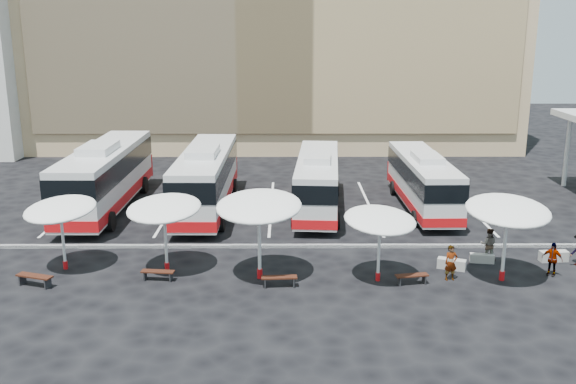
{
  "coord_description": "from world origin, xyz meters",
  "views": [
    {
      "loc": [
        0.87,
        -29.66,
        10.78
      ],
      "look_at": [
        1.0,
        3.0,
        2.2
      ],
      "focal_mm": 40.0,
      "sensor_mm": 36.0,
      "label": 1
    }
  ],
  "objects_px": {
    "sunshade_4": "(508,211)",
    "wood_bench_3": "(412,277)",
    "sunshade_2": "(259,207)",
    "wood_bench_1": "(158,273)",
    "passenger_1": "(489,245)",
    "sunshade_1": "(164,209)",
    "bus_2": "(318,180)",
    "passenger_2": "(552,259)",
    "bus_0": "(106,175)",
    "passenger_0": "(451,263)",
    "sunshade_0": "(60,210)",
    "conc_bench_2": "(554,256)",
    "wood_bench_0": "(35,278)",
    "bus_1": "(206,177)",
    "conc_bench_1": "(482,258)",
    "conc_bench_0": "(452,264)",
    "sunshade_3": "(380,220)",
    "bus_3": "(423,180)",
    "wood_bench_2": "(279,279)"
  },
  "relations": [
    {
      "from": "bus_2",
      "to": "conc_bench_1",
      "type": "bearing_deg",
      "value": -46.42
    },
    {
      "from": "sunshade_0",
      "to": "wood_bench_3",
      "type": "height_order",
      "value": "sunshade_0"
    },
    {
      "from": "sunshade_2",
      "to": "wood_bench_1",
      "type": "distance_m",
      "value": 5.29
    },
    {
      "from": "bus_2",
      "to": "wood_bench_3",
      "type": "relative_size",
      "value": 7.78
    },
    {
      "from": "sunshade_4",
      "to": "bus_0",
      "type": "bearing_deg",
      "value": 150.82
    },
    {
      "from": "bus_0",
      "to": "wood_bench_3",
      "type": "relative_size",
      "value": 8.92
    },
    {
      "from": "bus_3",
      "to": "conc_bench_2",
      "type": "bearing_deg",
      "value": -64.8
    },
    {
      "from": "passenger_1",
      "to": "sunshade_4",
      "type": "bearing_deg",
      "value": 103.47
    },
    {
      "from": "passenger_1",
      "to": "passenger_0",
      "type": "bearing_deg",
      "value": 61.2
    },
    {
      "from": "bus_0",
      "to": "sunshade_3",
      "type": "distance_m",
      "value": 18.51
    },
    {
      "from": "sunshade_0",
      "to": "sunshade_2",
      "type": "relative_size",
      "value": 0.97
    },
    {
      "from": "passenger_2",
      "to": "bus_0",
      "type": "bearing_deg",
      "value": -169.61
    },
    {
      "from": "conc_bench_0",
      "to": "passenger_2",
      "type": "distance_m",
      "value": 4.31
    },
    {
      "from": "sunshade_4",
      "to": "bus_1",
      "type": "bearing_deg",
      "value": 142.08
    },
    {
      "from": "bus_1",
      "to": "wood_bench_1",
      "type": "distance_m",
      "value": 11.11
    },
    {
      "from": "sunshade_0",
      "to": "conc_bench_2",
      "type": "distance_m",
      "value": 22.73
    },
    {
      "from": "sunshade_4",
      "to": "wood_bench_3",
      "type": "height_order",
      "value": "sunshade_4"
    },
    {
      "from": "sunshade_4",
      "to": "passenger_0",
      "type": "distance_m",
      "value": 3.25
    },
    {
      "from": "bus_1",
      "to": "conc_bench_1",
      "type": "distance_m",
      "value": 16.55
    },
    {
      "from": "wood_bench_3",
      "to": "conc_bench_0",
      "type": "bearing_deg",
      "value": 39.31
    },
    {
      "from": "bus_3",
      "to": "wood_bench_3",
      "type": "height_order",
      "value": "bus_3"
    },
    {
      "from": "sunshade_4",
      "to": "wood_bench_1",
      "type": "distance_m",
      "value": 15.19
    },
    {
      "from": "bus_0",
      "to": "bus_1",
      "type": "relative_size",
      "value": 1.04
    },
    {
      "from": "bus_2",
      "to": "wood_bench_0",
      "type": "xyz_separation_m",
      "value": [
        -12.53,
        -11.58,
        -1.44
      ]
    },
    {
      "from": "wood_bench_1",
      "to": "wood_bench_3",
      "type": "distance_m",
      "value": 10.93
    },
    {
      "from": "conc_bench_0",
      "to": "wood_bench_1",
      "type": "bearing_deg",
      "value": -174.36
    },
    {
      "from": "sunshade_1",
      "to": "sunshade_3",
      "type": "relative_size",
      "value": 1.02
    },
    {
      "from": "wood_bench_1",
      "to": "conc_bench_2",
      "type": "bearing_deg",
      "value": 7.13
    },
    {
      "from": "sunshade_4",
      "to": "conc_bench_1",
      "type": "bearing_deg",
      "value": 96.4
    },
    {
      "from": "sunshade_1",
      "to": "passenger_2",
      "type": "bearing_deg",
      "value": -2.05
    },
    {
      "from": "sunshade_4",
      "to": "passenger_1",
      "type": "height_order",
      "value": "sunshade_4"
    },
    {
      "from": "passenger_1",
      "to": "sunshade_1",
      "type": "bearing_deg",
      "value": 21.13
    },
    {
      "from": "wood_bench_1",
      "to": "bus_2",
      "type": "bearing_deg",
      "value": 55.81
    },
    {
      "from": "sunshade_4",
      "to": "wood_bench_2",
      "type": "xyz_separation_m",
      "value": [
        -9.66,
        -0.7,
        -2.79
      ]
    },
    {
      "from": "bus_2",
      "to": "bus_3",
      "type": "xyz_separation_m",
      "value": [
        6.29,
        0.27,
        -0.04
      ]
    },
    {
      "from": "bus_0",
      "to": "conc_bench_2",
      "type": "bearing_deg",
      "value": -20.45
    },
    {
      "from": "sunshade_0",
      "to": "wood_bench_2",
      "type": "xyz_separation_m",
      "value": [
        9.73,
        -2.11,
        -2.45
      ]
    },
    {
      "from": "wood_bench_1",
      "to": "conc_bench_1",
      "type": "xyz_separation_m",
      "value": [
        14.69,
        2.1,
        -0.13
      ]
    },
    {
      "from": "wood_bench_1",
      "to": "sunshade_2",
      "type": "bearing_deg",
      "value": 2.99
    },
    {
      "from": "conc_bench_0",
      "to": "conc_bench_1",
      "type": "bearing_deg",
      "value": 26.45
    },
    {
      "from": "sunshade_1",
      "to": "sunshade_4",
      "type": "relative_size",
      "value": 1.08
    },
    {
      "from": "sunshade_3",
      "to": "conc_bench_2",
      "type": "height_order",
      "value": "sunshade_3"
    },
    {
      "from": "sunshade_4",
      "to": "conc_bench_0",
      "type": "height_order",
      "value": "sunshade_4"
    },
    {
      "from": "sunshade_2",
      "to": "passenger_1",
      "type": "height_order",
      "value": "sunshade_2"
    },
    {
      "from": "bus_2",
      "to": "sunshade_1",
      "type": "height_order",
      "value": "bus_2"
    },
    {
      "from": "conc_bench_1",
      "to": "sunshade_4",
      "type": "bearing_deg",
      "value": -83.6
    },
    {
      "from": "bus_0",
      "to": "conc_bench_2",
      "type": "distance_m",
      "value": 24.99
    },
    {
      "from": "sunshade_2",
      "to": "wood_bench_1",
      "type": "xyz_separation_m",
      "value": [
        -4.41,
        -0.23,
        -2.93
      ]
    },
    {
      "from": "sunshade_3",
      "to": "wood_bench_1",
      "type": "height_order",
      "value": "sunshade_3"
    },
    {
      "from": "conc_bench_1",
      "to": "passenger_2",
      "type": "distance_m",
      "value": 3.08
    }
  ]
}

